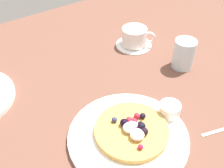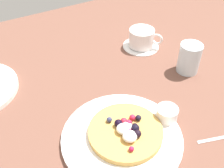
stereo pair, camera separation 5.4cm
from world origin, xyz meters
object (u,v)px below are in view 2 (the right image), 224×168
Objects in this scene: syrup_ramekin at (167,113)px; coffee_cup at (142,37)px; water_glass at (189,58)px; pancake_plate at (122,137)px; coffee_saucer at (141,46)px.

syrup_ramekin is 0.54× the size of coffee_cup.
syrup_ramekin is at bearing -144.95° from water_glass.
pancake_plate is 2.84× the size of coffee_cup.
water_glass reaches higher than syrup_ramekin.
water_glass is (19.37, 13.59, 1.65)cm from syrup_ramekin.
syrup_ramekin is at bearing -3.76° from pancake_plate.
coffee_cup is (0.10, -0.11, 3.49)cm from coffee_saucer.
water_glass is (4.63, -18.52, 0.90)cm from coffee_cup.
coffee_saucer is at bearing 49.01° from pancake_plate.
syrup_ramekin reaches higher than coffee_saucer.
coffee_saucer is at bearing 104.24° from water_glass.
syrup_ramekin is 35.49cm from coffee_saucer.
syrup_ramekin is 0.43× the size of coffee_saucer.
pancake_plate is at bearing 176.24° from syrup_ramekin.
coffee_cup is 1.08× the size of water_glass.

